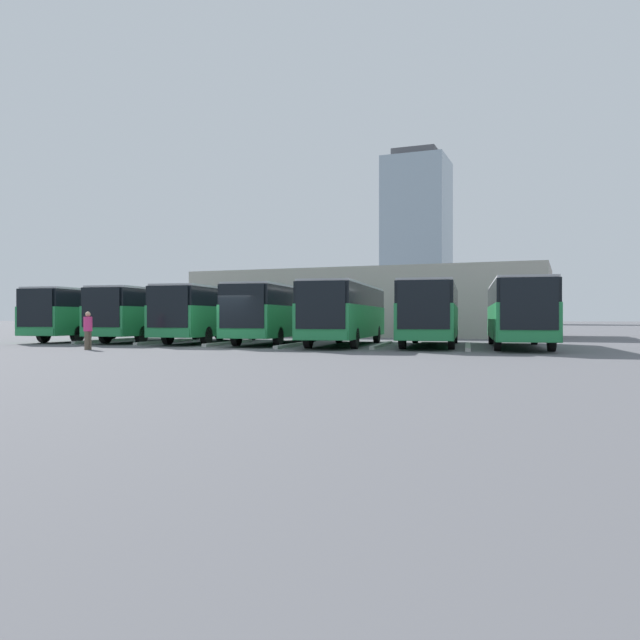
{
  "coord_description": "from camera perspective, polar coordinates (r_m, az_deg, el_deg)",
  "views": [
    {
      "loc": [
        -15.08,
        25.63,
        1.41
      ],
      "look_at": [
        -2.59,
        -5.79,
        1.33
      ],
      "focal_mm": 35.0,
      "sensor_mm": 36.0,
      "label": 1
    }
  ],
  "objects": [
    {
      "name": "ground_plane",
      "position": [
        29.77,
        -8.79,
        -2.57
      ],
      "size": [
        600.0,
        600.0,
        0.0
      ],
      "primitive_type": "plane",
      "color": "#5B5B60"
    },
    {
      "name": "bus_0",
      "position": [
        31.81,
        17.64,
        0.8
      ],
      "size": [
        4.16,
        11.86,
        3.17
      ],
      "rotation": [
        0.0,
        0.0,
        0.14
      ],
      "color": "#238447",
      "rests_on": "ground_plane"
    },
    {
      "name": "curb_divider_0",
      "position": [
        30.36,
        13.37,
        -2.38
      ],
      "size": [
        1.21,
        6.7,
        0.15
      ],
      "primitive_type": "cube",
      "rotation": [
        0.0,
        0.0,
        0.14
      ],
      "color": "#B2B2AD",
      "rests_on": "ground_plane"
    },
    {
      "name": "bus_1",
      "position": [
        32.57,
        10.13,
        0.79
      ],
      "size": [
        4.16,
        11.86,
        3.17
      ],
      "rotation": [
        0.0,
        0.0,
        0.14
      ],
      "color": "#238447",
      "rests_on": "ground_plane"
    },
    {
      "name": "curb_divider_1",
      "position": [
        31.43,
        5.67,
        -2.29
      ],
      "size": [
        1.21,
        6.7,
        0.15
      ],
      "primitive_type": "cube",
      "rotation": [
        0.0,
        0.0,
        0.14
      ],
      "color": "#B2B2AD",
      "rests_on": "ground_plane"
    },
    {
      "name": "bus_2",
      "position": [
        32.66,
        2.37,
        0.79
      ],
      "size": [
        4.16,
        11.86,
        3.17
      ],
      "rotation": [
        0.0,
        0.0,
        0.14
      ],
      "color": "#238447",
      "rests_on": "ground_plane"
    },
    {
      "name": "curb_divider_2",
      "position": [
        31.88,
        -2.29,
        -2.26
      ],
      "size": [
        1.21,
        6.7,
        0.15
      ],
      "primitive_type": "cube",
      "rotation": [
        0.0,
        0.0,
        0.14
      ],
      "color": "#B2B2AD",
      "rests_on": "ground_plane"
    },
    {
      "name": "bus_3",
      "position": [
        34.98,
        -3.85,
        0.75
      ],
      "size": [
        4.16,
        11.86,
        3.17
      ],
      "rotation": [
        0.0,
        0.0,
        0.14
      ],
      "color": "#238447",
      "rests_on": "ground_plane"
    },
    {
      "name": "curb_divider_3",
      "position": [
        34.48,
        -8.3,
        -2.08
      ],
      "size": [
        1.21,
        6.7,
        0.15
      ],
      "primitive_type": "cube",
      "rotation": [
        0.0,
        0.0,
        0.14
      ],
      "color": "#B2B2AD",
      "rests_on": "ground_plane"
    },
    {
      "name": "bus_4",
      "position": [
        37.16,
        -9.71,
        0.71
      ],
      "size": [
        4.16,
        11.86,
        3.17
      ],
      "rotation": [
        0.0,
        0.0,
        0.14
      ],
      "color": "#238447",
      "rests_on": "ground_plane"
    },
    {
      "name": "curb_divider_4",
      "position": [
        36.93,
        -13.94,
        -1.93
      ],
      "size": [
        1.21,
        6.7,
        0.15
      ],
      "primitive_type": "cube",
      "rotation": [
        0.0,
        0.0,
        0.14
      ],
      "color": "#B2B2AD",
      "rests_on": "ground_plane"
    },
    {
      "name": "bus_5",
      "position": [
        39.66,
        -14.89,
        0.67
      ],
      "size": [
        4.16,
        11.86,
        3.17
      ],
      "rotation": [
        0.0,
        0.0,
        0.14
      ],
      "color": "#238447",
      "rests_on": "ground_plane"
    },
    {
      "name": "curb_divider_5",
      "position": [
        39.68,
        -18.86,
        -1.79
      ],
      "size": [
        1.21,
        6.7,
        0.15
      ],
      "primitive_type": "cube",
      "rotation": [
        0.0,
        0.0,
        0.14
      ],
      "color": "#B2B2AD",
      "rests_on": "ground_plane"
    },
    {
      "name": "bus_6",
      "position": [
        42.14,
        -19.8,
        0.63
      ],
      "size": [
        4.16,
        11.86,
        3.17
      ],
      "rotation": [
        0.0,
        0.0,
        0.14
      ],
      "color": "#238447",
      "rests_on": "ground_plane"
    },
    {
      "name": "pedestrian",
      "position": [
        29.96,
        -20.45,
        -0.8
      ],
      "size": [
        0.43,
        0.43,
        1.72
      ],
      "rotation": [
        0.0,
        0.0,
        4.86
      ],
      "color": "brown",
      "rests_on": "ground_plane"
    },
    {
      "name": "station_building",
      "position": [
        51.56,
        4.67,
        1.53
      ],
      "size": [
        27.86,
        14.06,
        5.27
      ],
      "color": "#A8A399",
      "rests_on": "ground_plane"
    },
    {
      "name": "office_tower",
      "position": [
        184.36,
        8.86,
        7.28
      ],
      "size": [
        17.7,
        17.7,
        49.86
      ],
      "color": "#93A8B7",
      "rests_on": "ground_plane"
    }
  ]
}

